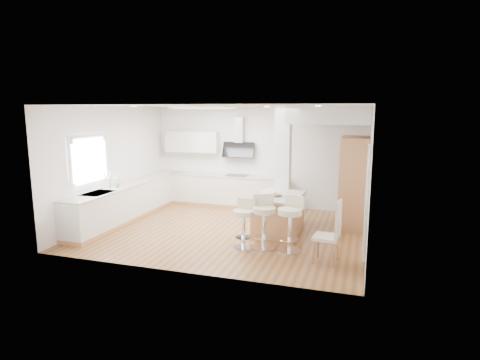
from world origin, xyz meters
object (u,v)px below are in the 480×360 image
at_px(dining_chair, 332,230).
at_px(peninsula, 279,214).
at_px(bar_stool_b, 264,219).
at_px(bar_stool_c, 290,221).
at_px(bar_stool_a, 244,221).

bearing_deg(dining_chair, peninsula, 136.72).
xyz_separation_m(peninsula, bar_stool_b, (-0.07, -1.06, 0.16)).
relative_size(peninsula, bar_stool_c, 1.36).
bearing_deg(bar_stool_c, bar_stool_a, -154.53).
relative_size(peninsula, dining_chair, 1.28).
bearing_deg(bar_stool_b, bar_stool_c, -19.01).
height_order(bar_stool_c, dining_chair, dining_chair).
bearing_deg(bar_stool_b, peninsula, 67.80).
relative_size(peninsula, bar_stool_a, 1.50).
bearing_deg(bar_stool_a, bar_stool_b, 17.89).
relative_size(bar_stool_c, dining_chair, 0.94).
distance_m(bar_stool_a, bar_stool_b, 0.39).
height_order(bar_stool_a, dining_chair, dining_chair).
distance_m(bar_stool_a, bar_stool_c, 0.91).
bearing_deg(peninsula, bar_stool_a, -107.71).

